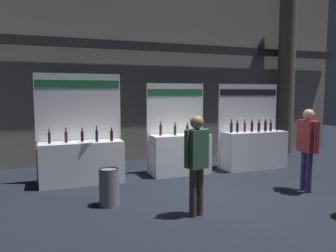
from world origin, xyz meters
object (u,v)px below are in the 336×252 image
at_px(exhibitor_booth_2, 253,146).
at_px(visitor_4, 197,157).
at_px(exhibitor_booth_1, 180,150).
at_px(visitor_2, 308,142).
at_px(trash_bin, 109,187).
at_px(exhibitor_booth_0, 82,157).

xyz_separation_m(exhibitor_booth_2, visitor_4, (-3.09, -2.77, 0.41)).
relative_size(exhibitor_booth_1, exhibitor_booth_2, 1.00).
xyz_separation_m(exhibitor_booth_2, visitor_2, (-0.27, -2.30, 0.46)).
distance_m(exhibitor_booth_1, visitor_2, 3.12).
xyz_separation_m(visitor_2, visitor_4, (-2.82, -0.46, -0.05)).
height_order(trash_bin, visitor_4, visitor_4).
bearing_deg(exhibitor_booth_2, visitor_2, -96.65).
distance_m(exhibitor_booth_2, trash_bin, 4.71).
relative_size(exhibitor_booth_0, exhibitor_booth_1, 1.09).
bearing_deg(exhibitor_booth_0, exhibitor_booth_2, -1.00).
relative_size(exhibitor_booth_2, visitor_2, 1.33).
height_order(exhibitor_booth_1, exhibitor_booth_2, exhibitor_booth_1).
height_order(visitor_2, visitor_4, visitor_2).
bearing_deg(visitor_2, exhibitor_booth_0, 71.22).
height_order(exhibitor_booth_2, trash_bin, exhibitor_booth_2).
distance_m(exhibitor_booth_2, visitor_2, 2.36).
bearing_deg(trash_bin, visitor_2, -8.16).
distance_m(exhibitor_booth_0, trash_bin, 1.84).
distance_m(exhibitor_booth_2, visitor_4, 4.17).
xyz_separation_m(trash_bin, visitor_4, (1.30, -1.05, 0.67)).
distance_m(visitor_2, visitor_4, 2.86).
bearing_deg(visitor_2, exhibitor_booth_1, 48.09).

